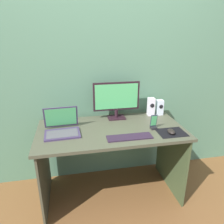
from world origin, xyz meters
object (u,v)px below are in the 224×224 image
monitor (116,99)px  laptop (62,128)px  mouse (171,132)px  keyboard_external (130,137)px  phone_in_dock (154,124)px  speaker_right (160,107)px  speaker_near_monitor (151,107)px

monitor → laptop: (-0.55, -0.25, -0.17)m
laptop → mouse: size_ratio=3.19×
keyboard_external → monitor: bearing=92.4°
laptop → phone_in_dock: size_ratio=2.29×
keyboard_external → mouse: bearing=0.5°
speaker_right → speaker_near_monitor: size_ratio=0.85×
monitor → keyboard_external: (0.02, -0.46, -0.21)m
speaker_right → phone_in_dock: bearing=-121.0°
speaker_near_monitor → phone_in_dock: bearing=-106.6°
speaker_near_monitor → keyboard_external: size_ratio=0.49×
mouse → keyboard_external: bearing=-177.7°
speaker_right → mouse: speaker_right is taller
speaker_near_monitor → mouse: size_ratio=1.95×
speaker_right → monitor: bearing=-179.0°
speaker_right → mouse: bearing=-100.4°
keyboard_external → mouse: mouse is taller
laptop → speaker_right: bearing=13.8°
monitor → speaker_right: 0.50m
speaker_right → laptop: 1.07m
mouse → monitor: bearing=133.5°
speaker_right → keyboard_external: size_ratio=0.42×
speaker_right → mouse: 0.48m
speaker_near_monitor → mouse: bearing=-88.0°
laptop → mouse: bearing=-12.4°
monitor → speaker_near_monitor: monitor is taller
keyboard_external → phone_in_dock: size_ratio=2.83×
laptop → keyboard_external: size_ratio=0.81×
speaker_near_monitor → laptop: (-0.94, -0.26, -0.05)m
monitor → phone_in_dock: bearing=-48.8°
speaker_right → phone_in_dock: (-0.20, -0.34, -0.03)m
keyboard_external → phone_in_dock: 0.30m
laptop → phone_in_dock: laptop is taller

